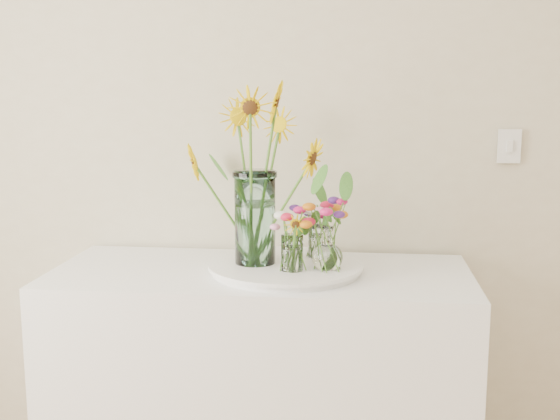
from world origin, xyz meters
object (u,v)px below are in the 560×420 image
object	(u,v)px
tray	(286,269)
small_vase_c	(318,241)
small_vase_b	(327,249)
small_vase_a	(292,254)
counter	(261,396)
mason_jar	(255,218)

from	to	relation	value
tray	small_vase_c	bearing A→B (deg)	46.12
small_vase_b	small_vase_a	bearing A→B (deg)	-163.67
small_vase_b	small_vase_c	bearing A→B (deg)	103.79
tray	small_vase_a	distance (m)	0.12
tray	small_vase_b	size ratio (longest dim) A/B	3.40
counter	small_vase_a	distance (m)	0.56
mason_jar	small_vase_a	world-z (taller)	mason_jar
small_vase_a	small_vase_b	world-z (taller)	small_vase_b
small_vase_b	counter	bearing A→B (deg)	163.20
tray	small_vase_a	xyz separation A→B (m)	(0.03, -0.09, 0.07)
mason_jar	small_vase_a	xyz separation A→B (m)	(0.13, -0.08, -0.10)
small_vase_b	small_vase_c	world-z (taller)	small_vase_b
counter	small_vase_b	bearing A→B (deg)	-16.80
counter	small_vase_c	world-z (taller)	small_vase_c
counter	mason_jar	xyz separation A→B (m)	(-0.02, -0.02, 0.63)
counter	tray	size ratio (longest dim) A/B	2.87
mason_jar	small_vase_c	size ratio (longest dim) A/B	2.61
counter	small_vase_c	distance (m)	0.57
counter	mason_jar	bearing A→B (deg)	-133.84
tray	small_vase_a	world-z (taller)	small_vase_a
tray	mason_jar	distance (m)	0.20
counter	small_vase_c	bearing A→B (deg)	25.80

